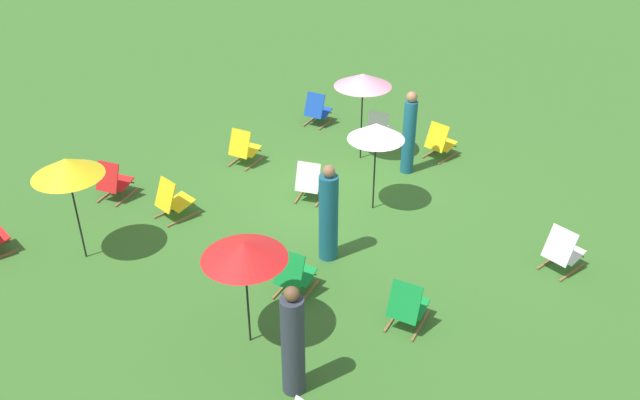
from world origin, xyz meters
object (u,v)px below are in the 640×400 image
object	(u,v)px
deckchair_7	(379,129)
deckchair_10	(294,274)
deckchair_5	(113,182)
deckchair_8	(317,110)
umbrella_2	(244,251)
person_1	(293,344)
person_2	(328,215)
deckchair_0	(173,200)
deckchair_9	(563,251)
deckchair_6	(244,148)
umbrella_1	(67,168)
deckchair_2	(310,182)
person_0	(409,134)
deckchair_11	(440,142)
umbrella_0	(376,131)
deckchair_1	(407,306)
umbrella_3	(363,80)

from	to	relation	value
deckchair_7	deckchair_10	distance (m)	5.83
deckchair_5	deckchair_8	world-z (taller)	same
umbrella_2	deckchair_8	bearing A→B (deg)	-64.42
person_1	person_2	bearing A→B (deg)	126.70
deckchair_0	deckchair_7	bearing A→B (deg)	-97.66
person_2	deckchair_9	bearing A→B (deg)	66.84
deckchair_0	deckchair_6	bearing A→B (deg)	-72.30
umbrella_2	umbrella_1	bearing A→B (deg)	-1.77
deckchair_7	deckchair_6	bearing A→B (deg)	41.16
deckchair_2	deckchair_9	distance (m)	4.94
deckchair_6	deckchair_7	distance (m)	3.21
person_0	person_2	xyz separation A→B (m)	(-0.25, 3.60, -0.04)
deckchair_7	person_1	world-z (taller)	person_1
deckchair_6	deckchair_10	bearing A→B (deg)	133.27
deckchair_9	umbrella_1	distance (m)	8.40
deckchair_5	deckchair_9	xyz separation A→B (m)	(-8.27, -2.45, 0.00)
deckchair_11	person_1	distance (m)	7.60
deckchair_9	deckchair_10	bearing A→B (deg)	58.31
deckchair_9	umbrella_0	world-z (taller)	umbrella_0
deckchair_0	deckchair_8	size ratio (longest dim) A/B	1.01
deckchair_0	person_2	size ratio (longest dim) A/B	0.46
deckchair_2	deckchair_5	world-z (taller)	same
deckchair_10	umbrella_0	size ratio (longest dim) A/B	0.46
deckchair_10	person_1	size ratio (longest dim) A/B	0.47
deckchair_6	person_0	world-z (taller)	person_0
deckchair_5	deckchair_0	bearing A→B (deg)	172.40
deckchair_2	deckchair_11	distance (m)	3.41
deckchair_5	deckchair_10	xyz separation A→B (m)	(-4.79, 0.55, 0.00)
deckchair_5	umbrella_0	world-z (taller)	umbrella_0
deckchair_1	deckchair_2	size ratio (longest dim) A/B	0.97
deckchair_9	person_0	distance (m)	4.21
umbrella_2	person_1	distance (m)	1.43
deckchair_5	umbrella_2	size ratio (longest dim) A/B	0.48
deckchair_8	deckchair_11	bearing A→B (deg)	174.80
person_0	person_2	size ratio (longest dim) A/B	1.01
person_2	deckchair_1	bearing A→B (deg)	15.29
deckchair_1	umbrella_0	size ratio (longest dim) A/B	0.46
umbrella_1	umbrella_3	size ratio (longest dim) A/B	0.98
umbrella_1	deckchair_6	bearing A→B (deg)	-92.07
deckchair_6	umbrella_0	bearing A→B (deg)	172.94
deckchair_0	deckchair_2	xyz separation A→B (m)	(-1.82, -2.02, 0.00)
deckchair_2	person_1	world-z (taller)	person_1
deckchair_7	deckchair_5	bearing A→B (deg)	47.40
deckchair_2	deckchair_8	world-z (taller)	same
deckchair_1	umbrella_2	bearing A→B (deg)	36.10
deckchair_5	umbrella_3	bearing A→B (deg)	-139.73
deckchair_10	person_1	world-z (taller)	person_1
deckchair_0	umbrella_3	distance (m)	4.73
deckchair_7	person_0	distance (m)	1.55
umbrella_1	umbrella_3	distance (m)	6.33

